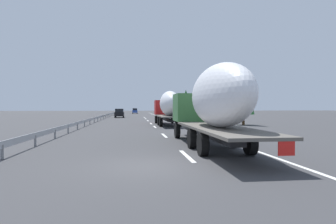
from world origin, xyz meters
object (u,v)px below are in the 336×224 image
at_px(car_black_suv, 119,113).
at_px(road_sign, 173,108).
at_px(truck_trailing, 212,102).
at_px(truck_lead, 168,106).
at_px(car_blue_sedan, 135,111).

bearing_deg(car_black_suv, road_sign, -132.10).
xyz_separation_m(truck_trailing, road_sign, (36.92, -3.10, -0.42)).
relative_size(truck_lead, car_blue_sedan, 2.89).
bearing_deg(car_black_suv, truck_lead, -165.32).
bearing_deg(truck_lead, road_sign, -9.97).
height_order(car_black_suv, road_sign, road_sign).
distance_m(truck_lead, truck_trailing, 19.29).
height_order(truck_lead, truck_trailing, truck_trailing).
distance_m(car_black_suv, road_sign, 13.67).
xyz_separation_m(truck_trailing, car_black_suv, (46.06, 7.02, -1.50)).
relative_size(car_black_suv, car_blue_sedan, 1.00).
bearing_deg(car_blue_sedan, truck_lead, -176.83).
height_order(car_black_suv, car_blue_sedan, car_black_suv).
xyz_separation_m(car_black_suv, road_sign, (-9.14, -10.12, 1.08)).
distance_m(car_blue_sedan, road_sign, 47.23).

